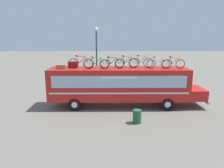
{
  "coord_description": "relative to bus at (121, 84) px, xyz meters",
  "views": [
    {
      "loc": [
        -0.64,
        -15.77,
        5.31
      ],
      "look_at": [
        -0.49,
        0.0,
        1.75
      ],
      "focal_mm": 34.34,
      "sensor_mm": 36.0,
      "label": 1
    }
  ],
  "objects": [
    {
      "name": "ground_plane",
      "position": [
        -0.22,
        -0.0,
        -1.75
      ],
      "size": [
        120.0,
        120.0,
        0.0
      ],
      "primitive_type": "plane",
      "color": "slate"
    },
    {
      "name": "bus",
      "position": [
        0.0,
        0.0,
        0.0
      ],
      "size": [
        11.74,
        2.4,
        2.96
      ],
      "color": "red",
      "rests_on": "ground"
    },
    {
      "name": "luggage_bag_1",
      "position": [
        -4.43,
        -0.32,
        1.35
      ],
      "size": [
        0.66,
        0.34,
        0.29
      ],
      "primitive_type": "cube",
      "color": "olive",
      "rests_on": "bus"
    },
    {
      "name": "luggage_bag_2",
      "position": [
        -3.65,
        0.28,
        1.44
      ],
      "size": [
        0.69,
        0.36,
        0.46
      ],
      "primitive_type": "cube",
      "color": "maroon",
      "rests_on": "bus"
    },
    {
      "name": "rooftop_bicycle_1",
      "position": [
        -3.01,
        -0.09,
        1.61
      ],
      "size": [
        1.79,
        0.44,
        0.97
      ],
      "color": "black",
      "rests_on": "bus"
    },
    {
      "name": "rooftop_bicycle_2",
      "position": [
        -1.84,
        -0.35,
        1.58
      ],
      "size": [
        1.76,
        0.44,
        0.89
      ],
      "color": "black",
      "rests_on": "bus"
    },
    {
      "name": "rooftop_bicycle_3",
      "position": [
        -0.7,
        -0.26,
        1.58
      ],
      "size": [
        1.71,
        0.44,
        0.89
      ],
      "color": "black",
      "rests_on": "bus"
    },
    {
      "name": "rooftop_bicycle_4",
      "position": [
        0.38,
        0.23,
        1.59
      ],
      "size": [
        1.68,
        0.44,
        0.92
      ],
      "color": "black",
      "rests_on": "bus"
    },
    {
      "name": "rooftop_bicycle_5",
      "position": [
        1.48,
        0.15,
        1.61
      ],
      "size": [
        1.77,
        0.44,
        0.96
      ],
      "color": "black",
      "rests_on": "bus"
    },
    {
      "name": "rooftop_bicycle_6",
      "position": [
        2.66,
        -0.18,
        1.58
      ],
      "size": [
        1.71,
        0.44,
        0.87
      ],
      "color": "black",
      "rests_on": "bus"
    },
    {
      "name": "rooftop_bicycle_7",
      "position": [
        3.76,
        -0.31,
        1.59
      ],
      "size": [
        1.65,
        0.44,
        0.9
      ],
      "color": "black",
      "rests_on": "bus"
    },
    {
      "name": "trash_bin",
      "position": [
        0.81,
        -3.3,
        -1.32
      ],
      "size": [
        0.53,
        0.53,
        0.85
      ],
      "primitive_type": "cylinder",
      "color": "#1E592D",
      "rests_on": "ground"
    },
    {
      "name": "street_lamp",
      "position": [
        -2.21,
        5.93,
        2.24
      ],
      "size": [
        0.4,
        0.4,
        6.13
      ],
      "color": "#38383D",
      "rests_on": "ground"
    }
  ]
}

